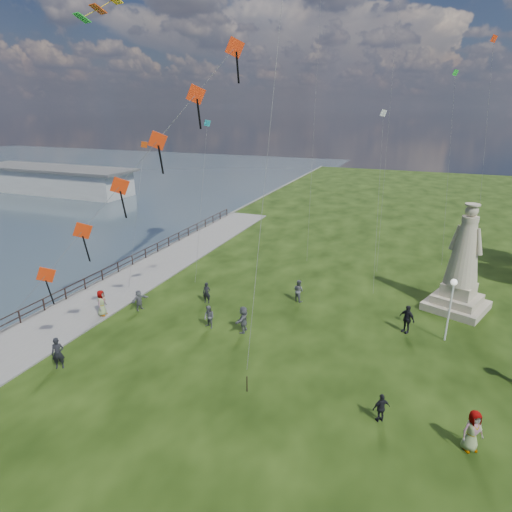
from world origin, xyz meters
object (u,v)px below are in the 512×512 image
at_px(lamppost, 452,297).
at_px(person_9, 407,319).
at_px(person_7, 298,291).
at_px(person_10, 102,304).
at_px(person_11, 243,319).
at_px(statue, 462,271).
at_px(pier_pavilion, 55,180).
at_px(person_1, 209,317).
at_px(person_4, 473,431).
at_px(person_0, 58,353).
at_px(person_3, 381,408).
at_px(person_5, 139,300).
at_px(person_6, 207,293).

xyz_separation_m(lamppost, person_9, (-2.34, 0.17, -2.01)).
relative_size(person_7, person_10, 0.91).
bearing_deg(person_11, person_9, 108.89).
xyz_separation_m(lamppost, person_7, (-10.08, 2.12, -2.12)).
bearing_deg(person_11, statue, 121.49).
bearing_deg(person_10, pier_pavilion, 34.03).
distance_m(person_1, person_9, 12.69).
distance_m(statue, person_4, 14.48).
bearing_deg(pier_pavilion, person_10, -41.21).
relative_size(lamppost, person_1, 2.65).
distance_m(person_0, person_1, 9.05).
bearing_deg(person_3, pier_pavilion, -69.68).
relative_size(statue, person_7, 4.58).
bearing_deg(person_9, statue, 92.06).
bearing_deg(person_9, person_7, -159.27).
height_order(pier_pavilion, person_7, pier_pavilion).
distance_m(person_0, person_9, 20.88).
bearing_deg(person_5, person_1, -77.24).
height_order(person_4, person_11, person_4).
bearing_deg(person_7, person_5, 55.38).
xyz_separation_m(statue, person_6, (-17.06, -5.70, -2.11)).
bearing_deg(person_10, person_4, -114.84).
distance_m(statue, lamppost, 5.09).
height_order(statue, person_7, statue).
xyz_separation_m(person_0, person_3, (17.01, 2.18, -0.19)).
bearing_deg(person_10, person_6, -65.66).
xyz_separation_m(pier_pavilion, person_11, (49.89, -33.41, -0.96)).
relative_size(statue, person_6, 4.87).
bearing_deg(person_0, person_11, 10.40).
height_order(person_0, person_11, person_0).
height_order(person_4, person_10, person_4).
distance_m(person_1, person_4, 16.03).
relative_size(lamppost, person_9, 2.17).
xyz_separation_m(person_1, person_7, (4.24, 6.12, 0.06)).
bearing_deg(pier_pavilion, person_5, -38.52).
xyz_separation_m(person_1, person_9, (11.98, 4.17, 0.17)).
xyz_separation_m(person_3, person_5, (-17.27, 5.47, 0.03)).
xyz_separation_m(person_4, person_5, (-20.98, 5.84, -0.20)).
relative_size(person_1, person_6, 0.98).
bearing_deg(person_7, person_10, 58.37).
height_order(lamppost, person_4, lamppost).
relative_size(person_0, person_3, 1.26).
xyz_separation_m(person_0, person_6, (3.66, 10.44, -0.13)).
xyz_separation_m(person_4, person_10, (-22.73, 4.04, -0.03)).
relative_size(person_0, person_9, 0.97).
distance_m(pier_pavilion, person_11, 60.06).
bearing_deg(person_0, statue, 4.81).
height_order(person_0, person_4, person_4).
relative_size(person_4, person_10, 1.04).
bearing_deg(person_1, person_0, -106.64).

